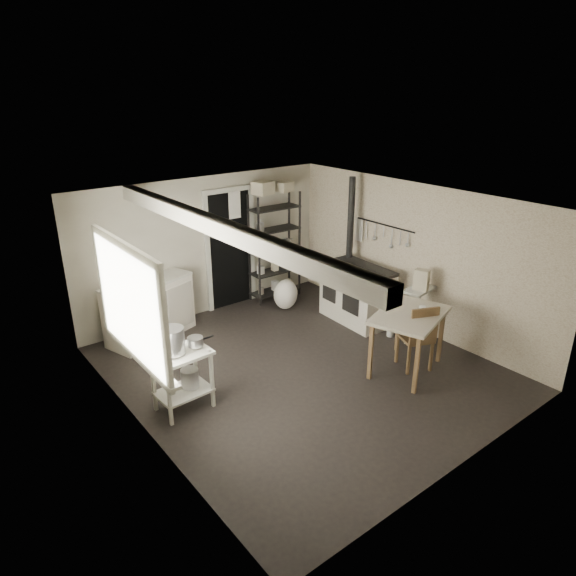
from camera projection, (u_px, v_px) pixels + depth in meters
floor at (301, 368)px, 7.08m from camera, size 5.00×5.00×0.00m
ceiling at (303, 204)px, 6.23m from camera, size 5.00×5.00×0.00m
wall_back at (206, 246)px, 8.48m from camera, size 4.50×0.02×2.30m
wall_front at (471, 370)px, 4.83m from camera, size 4.50×0.02×2.30m
wall_left at (137, 341)px, 5.36m from camera, size 0.02×5.00×2.30m
wall_right at (414, 257)px, 7.94m from camera, size 0.02×5.00×2.30m
window at (128, 304)px, 5.40m from camera, size 0.12×1.76×1.28m
doorway at (230, 251)px, 8.77m from camera, size 0.96×0.10×2.08m
ceiling_beam at (218, 227)px, 5.58m from camera, size 0.18×5.00×0.18m
wallpaper_panel at (414, 258)px, 7.94m from camera, size 0.01×5.00×2.30m
utensil_rail at (384, 225)px, 8.20m from camera, size 0.06×1.20×0.44m
prep_table at (183, 379)px, 6.07m from camera, size 0.68×0.50×0.76m
stockpot at (172, 340)px, 5.83m from camera, size 0.29×0.29×0.31m
saucepan at (195, 341)px, 6.00m from camera, size 0.21×0.21×0.10m
bucket at (190, 378)px, 6.13m from camera, size 0.25×0.25×0.23m
base_cabinets at (149, 309)px, 7.81m from camera, size 1.52×1.00×0.92m
mixing_bowl at (152, 280)px, 7.60m from camera, size 0.32×0.32×0.06m
counter_cup at (129, 285)px, 7.38m from camera, size 0.12×0.12×0.09m
shelf_rack at (275, 247)px, 9.10m from camera, size 0.92×0.38×1.92m
shelf_jar at (261, 226)px, 8.84m from camera, size 0.09×0.09×0.20m
storage_box_a at (263, 189)px, 8.59m from camera, size 0.37×0.34×0.22m
storage_box_b at (284, 188)px, 8.84m from camera, size 0.30×0.28×0.17m
stove at (357, 295)px, 8.38m from camera, size 0.71×1.20×0.92m
stovepipe at (351, 219)px, 8.43m from camera, size 0.12×0.12×1.36m
side_ledge at (417, 313)px, 7.76m from camera, size 0.58×0.37×0.83m
oats_box at (422, 278)px, 7.50m from camera, size 0.19×0.24×0.31m
work_table at (407, 345)px, 6.91m from camera, size 1.30×1.09×0.84m
table_cup at (422, 315)px, 6.79m from camera, size 0.12×0.12×0.09m
chair at (416, 335)px, 6.95m from camera, size 0.53×0.54×0.96m
flour_sack at (286, 296)px, 8.88m from camera, size 0.55×0.52×0.53m
floor_crock at (390, 332)px, 7.96m from camera, size 0.15×0.15×0.14m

